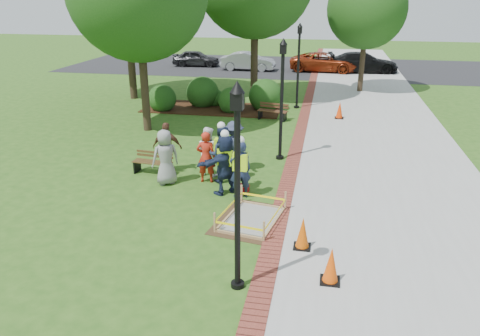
% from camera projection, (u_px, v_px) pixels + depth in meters
% --- Properties ---
extents(ground, '(100.00, 100.00, 0.00)m').
position_uv_depth(ground, '(214.00, 217.00, 12.64)').
color(ground, '#285116').
rests_on(ground, ground).
extents(sidewalk, '(6.00, 60.00, 0.02)m').
position_uv_depth(sidewalk, '(375.00, 127.00, 20.95)').
color(sidewalk, '#9E9E99').
rests_on(sidewalk, ground).
extents(brick_edging, '(0.50, 60.00, 0.03)m').
position_uv_depth(brick_edging, '(302.00, 123.00, 21.51)').
color(brick_edging, maroon).
rests_on(brick_edging, ground).
extents(mulch_bed, '(7.00, 3.00, 0.05)m').
position_uv_depth(mulch_bed, '(213.00, 108.00, 24.18)').
color(mulch_bed, '#381E0F').
rests_on(mulch_bed, ground).
extents(parking_lot, '(36.00, 12.00, 0.01)m').
position_uv_depth(parking_lot, '(294.00, 67.00, 37.43)').
color(parking_lot, black).
rests_on(parking_lot, ground).
extents(wet_concrete_pad, '(2.08, 2.56, 0.55)m').
position_uv_depth(wet_concrete_pad, '(252.00, 212.00, 12.36)').
color(wet_concrete_pad, '#47331E').
rests_on(wet_concrete_pad, ground).
extents(bench_near, '(1.37, 0.59, 0.72)m').
position_uv_depth(bench_near, '(153.00, 167.00, 15.56)').
color(bench_near, brown).
rests_on(bench_near, ground).
extents(bench_far, '(1.48, 0.76, 0.76)m').
position_uv_depth(bench_far, '(273.00, 115.00, 22.04)').
color(bench_far, '#4E2D1B').
rests_on(bench_far, ground).
extents(cone_front, '(0.41, 0.41, 0.82)m').
position_uv_depth(cone_front, '(331.00, 266.00, 9.67)').
color(cone_front, black).
rests_on(cone_front, ground).
extents(cone_back, '(0.40, 0.40, 0.80)m').
position_uv_depth(cone_back, '(303.00, 234.00, 10.98)').
color(cone_back, black).
rests_on(cone_back, ground).
extents(cone_far, '(0.41, 0.41, 0.81)m').
position_uv_depth(cone_far, '(340.00, 111.00, 22.19)').
color(cone_far, black).
rests_on(cone_far, ground).
extents(toolbox, '(0.49, 0.34, 0.22)m').
position_uv_depth(toolbox, '(241.00, 188.00, 14.19)').
color(toolbox, maroon).
rests_on(toolbox, ground).
extents(lamp_near, '(0.28, 0.28, 4.26)m').
position_uv_depth(lamp_near, '(237.00, 175.00, 8.79)').
color(lamp_near, black).
rests_on(lamp_near, ground).
extents(lamp_mid, '(0.28, 0.28, 4.26)m').
position_uv_depth(lamp_mid, '(282.00, 91.00, 16.13)').
color(lamp_mid, black).
rests_on(lamp_mid, ground).
extents(lamp_far, '(0.28, 0.28, 4.26)m').
position_uv_depth(lamp_far, '(299.00, 60.00, 23.48)').
color(lamp_far, black).
rests_on(lamp_far, ground).
extents(tree_right, '(4.54, 4.54, 7.02)m').
position_uv_depth(tree_right, '(367.00, 9.00, 26.72)').
color(tree_right, '#3D2D1E').
rests_on(tree_right, ground).
extents(shrub_a, '(1.42, 1.42, 1.42)m').
position_uv_depth(shrub_a, '(163.00, 110.00, 23.86)').
color(shrub_a, '#184213').
rests_on(shrub_a, ground).
extents(shrub_b, '(1.69, 1.69, 1.69)m').
position_uv_depth(shrub_b, '(203.00, 106.00, 24.74)').
color(shrub_b, '#184213').
rests_on(shrub_b, ground).
extents(shrub_c, '(1.36, 1.36, 1.36)m').
position_uv_depth(shrub_c, '(232.00, 112.00, 23.53)').
color(shrub_c, '#184213').
rests_on(shrub_c, ground).
extents(shrub_d, '(1.70, 1.70, 1.70)m').
position_uv_depth(shrub_d, '(265.00, 110.00, 24.02)').
color(shrub_d, '#184213').
rests_on(shrub_d, ground).
extents(shrub_e, '(0.96, 0.96, 0.96)m').
position_uv_depth(shrub_e, '(215.00, 106.00, 24.82)').
color(shrub_e, '#184213').
rests_on(shrub_e, ground).
extents(casual_person_a, '(0.67, 0.62, 1.75)m').
position_uv_depth(casual_person_a, '(165.00, 157.00, 14.52)').
color(casual_person_a, gray).
rests_on(casual_person_a, ground).
extents(casual_person_b, '(0.57, 0.40, 1.66)m').
position_uv_depth(casual_person_b, '(206.00, 157.00, 14.68)').
color(casual_person_b, red).
rests_on(casual_person_b, ground).
extents(casual_person_c, '(0.61, 0.50, 1.63)m').
position_uv_depth(casual_person_c, '(208.00, 151.00, 15.28)').
color(casual_person_c, white).
rests_on(casual_person_c, ground).
extents(casual_person_d, '(0.55, 0.37, 1.68)m').
position_uv_depth(casual_person_d, '(167.00, 147.00, 15.56)').
color(casual_person_d, brown).
rests_on(casual_person_d, ground).
extents(casual_person_e, '(0.65, 0.57, 1.73)m').
position_uv_depth(casual_person_e, '(234.00, 147.00, 15.55)').
color(casual_person_e, '#2E3550').
rests_on(casual_person_e, ground).
extents(hivis_worker_a, '(0.68, 0.68, 1.98)m').
position_uv_depth(hivis_worker_a, '(225.00, 162.00, 13.80)').
color(hivis_worker_a, '#192442').
rests_on(hivis_worker_a, ground).
extents(hivis_worker_b, '(0.65, 0.54, 1.88)m').
position_uv_depth(hivis_worker_b, '(240.00, 167.00, 13.54)').
color(hivis_worker_b, '#151E38').
rests_on(hivis_worker_b, ground).
extents(hivis_worker_c, '(0.65, 0.50, 1.97)m').
position_uv_depth(hivis_worker_c, '(222.00, 153.00, 14.65)').
color(hivis_worker_c, '#1B2748').
rests_on(hivis_worker_c, ground).
extents(parked_car_a, '(2.09, 4.35, 1.38)m').
position_uv_depth(parked_car_a, '(196.00, 66.00, 37.74)').
color(parked_car_a, '#252528').
rests_on(parked_car_a, ground).
extents(parked_car_b, '(2.12, 4.60, 1.48)m').
position_uv_depth(parked_car_b, '(248.00, 70.00, 35.85)').
color(parked_car_b, '#97989C').
rests_on(parked_car_b, ground).
extents(parked_car_c, '(2.30, 4.82, 1.54)m').
position_uv_depth(parked_car_c, '(324.00, 72.00, 35.29)').
color(parked_car_c, maroon).
rests_on(parked_car_c, ground).
extents(parked_car_d, '(2.65, 5.11, 1.60)m').
position_uv_depth(parked_car_d, '(362.00, 72.00, 34.90)').
color(parked_car_d, black).
rests_on(parked_car_d, ground).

